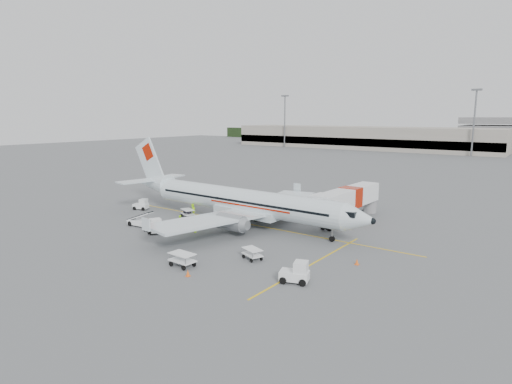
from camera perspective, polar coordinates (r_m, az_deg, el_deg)
ground at (r=54.27m, az=-1.26°, el=-4.25°), size 360.00×360.00×0.00m
stripe_lead at (r=54.27m, az=-1.26°, el=-4.25°), size 44.00×0.20×0.01m
stripe_cross at (r=40.48m, az=7.67°, el=-9.40°), size 0.20×20.00×0.01m
terminal_west at (r=186.36m, az=13.70°, el=7.08°), size 110.00×22.00×9.00m
treeline at (r=219.21m, az=28.12°, el=6.20°), size 300.00×3.00×6.00m
mast_west at (r=189.50m, az=3.85°, el=9.35°), size 3.20×1.20×22.00m
mast_center at (r=161.90m, az=27.06°, el=8.15°), size 3.20×1.20×22.00m
aircraft at (r=53.01m, az=-1.75°, el=1.02°), size 37.58×29.79×10.17m
jet_bridge at (r=56.61m, az=12.43°, el=-1.60°), size 3.72×16.86×4.40m
belt_loader at (r=54.58m, az=-15.08°, el=-3.14°), size 4.82×2.06×2.55m
tug_fore at (r=35.66m, az=5.14°, el=-10.54°), size 2.67×2.05×1.82m
tug_mid at (r=51.38m, az=-13.40°, el=-4.33°), size 2.65×2.18×1.78m
tug_aft at (r=64.40m, az=-15.12°, el=-1.58°), size 2.36×1.86×1.60m
cart_loaded_a at (r=58.18m, az=-9.10°, el=-2.83°), size 2.48×2.02×1.12m
cart_loaded_b at (r=51.74m, az=-13.76°, el=-4.57°), size 2.69×2.17×1.22m
cart_empty_a at (r=39.70m, az=-9.79°, el=-8.90°), size 2.47×1.52×1.26m
cart_empty_b at (r=40.98m, az=-0.50°, el=-8.26°), size 2.39×1.91×1.08m
cone_nose at (r=40.75m, az=13.31°, el=-9.01°), size 0.37×0.37×0.60m
cone_port at (r=69.50m, az=6.19°, el=-0.89°), size 0.33×0.33×0.54m
cone_stbd at (r=37.45m, az=-9.08°, el=-10.60°), size 0.36×0.36×0.60m
crew_a at (r=54.51m, az=-4.36°, el=-3.28°), size 0.74×0.60×1.74m
crew_b at (r=58.12m, az=-8.44°, el=-2.46°), size 1.06×1.13×1.84m
crew_c at (r=50.57m, az=-8.07°, el=-4.32°), size 1.16×1.41×1.89m
crew_d at (r=52.20m, az=-10.07°, el=-4.00°), size 1.10×0.65×1.75m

